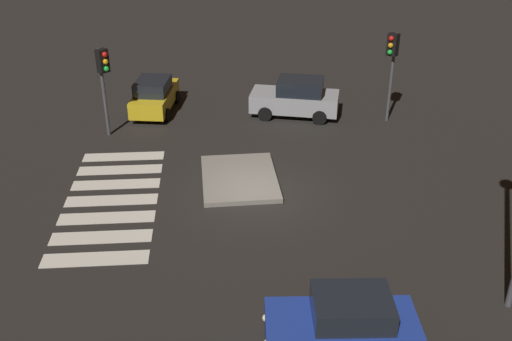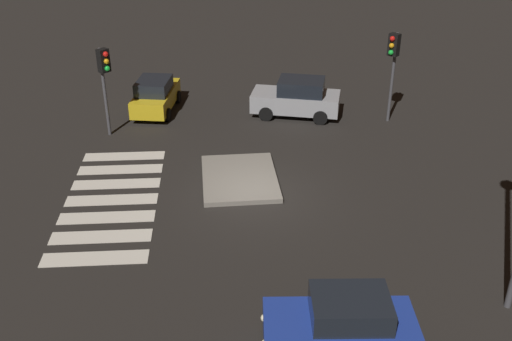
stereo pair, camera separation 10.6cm
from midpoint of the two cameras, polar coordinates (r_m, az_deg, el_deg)
ground_plane at (r=21.19m, az=-0.14°, el=-2.39°), size 80.00×80.00×0.00m
traffic_island at (r=22.13m, az=-1.74°, el=-0.73°), size 3.76×2.88×0.18m
car_blue at (r=14.81m, az=8.19°, el=-14.40°), size 1.90×3.76×1.61m
car_silver at (r=27.59m, az=3.74°, el=6.98°), size 2.63×4.29×1.76m
car_yellow at (r=28.42m, az=-9.83°, el=7.11°), size 3.89×2.19×1.63m
traffic_light_west at (r=26.78m, az=12.82°, el=10.70°), size 0.54×0.54×4.06m
traffic_light_south at (r=25.48m, az=-14.56°, el=9.22°), size 0.54×0.53×3.83m
crosswalk_near at (r=21.49m, az=-13.82°, el=-2.79°), size 7.60×3.20×0.02m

